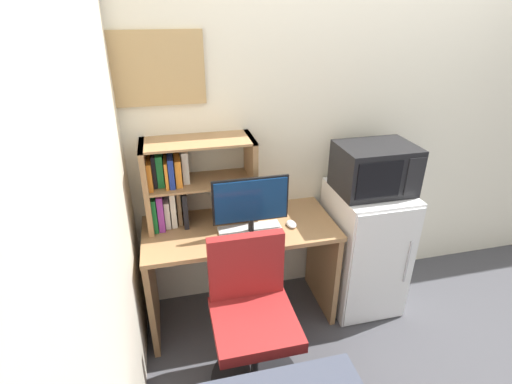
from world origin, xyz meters
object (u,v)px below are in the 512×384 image
Objects in this scene: computer_mouse at (291,224)px; wall_corkboard at (140,70)px; keyboard at (250,230)px; desk_chair at (252,325)px; microwave at (375,168)px; mini_fridge at (363,248)px; hutch_bookshelf at (183,182)px; monitor at (251,204)px.

wall_corkboard is (-0.83, 0.34, 0.94)m from computer_mouse.
keyboard is 1.15m from wall_corkboard.
microwave is at bearing 27.37° from desk_chair.
mini_fridge is (0.84, 0.04, -0.29)m from keyboard.
mini_fridge is at bearing 27.22° from desk_chair.
hutch_bookshelf reaches higher than computer_mouse.
computer_mouse is 1.30m from wall_corkboard.
hutch_bookshelf is 1.41× the size of microwave.
hutch_bookshelf is 1.23m from microwave.
desk_chair is at bearing -66.22° from hutch_bookshelf.
hutch_bookshelf is 1.35m from mini_fridge.
mini_fridge is (0.84, 0.06, -0.49)m from monitor.
keyboard is 0.54× the size of wall_corkboard.
mini_fridge is at bearing 3.81° from computer_mouse.
monitor is 0.97m from mini_fridge.
wall_corkboard reaches higher than mini_fridge.
mini_fridge is 1.04m from desk_chair.
mini_fridge reaches higher than computer_mouse.
desk_chair reaches higher than computer_mouse.
keyboard is at bearing -30.91° from hutch_bookshelf.
desk_chair is 1.24× the size of wall_corkboard.
computer_mouse is (0.27, 0.01, 0.00)m from keyboard.
keyboard is (-0.00, 0.02, -0.20)m from monitor.
keyboard is 0.44× the size of desk_chair.
microwave is (1.22, -0.18, 0.05)m from hutch_bookshelf.
monitor is 1.00m from wall_corkboard.
microwave is at bearing 89.76° from mini_fridge.
monitor is (0.38, -0.24, -0.07)m from hutch_bookshelf.
monitor is at bearing -32.78° from hutch_bookshelf.
mini_fridge is 1.89m from wall_corkboard.
desk_chair is 1.58m from wall_corkboard.
computer_mouse reaches higher than keyboard.
mini_fridge is (1.22, -0.18, -0.56)m from hutch_bookshelf.
computer_mouse is 0.11× the size of desk_chair.
microwave is (0.57, 0.04, 0.32)m from computer_mouse.
microwave is at bearing 3.12° from keyboard.
keyboard is at bearing -177.08° from mini_fridge.
microwave reaches higher than monitor.
wall_corkboard reaches higher than keyboard.
hutch_bookshelf is 0.46m from monitor.
microwave is 1.56m from wall_corkboard.
computer_mouse is 0.20× the size of microwave.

